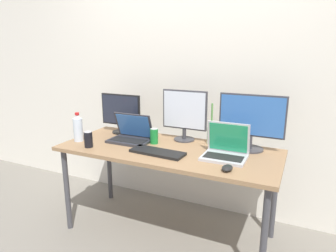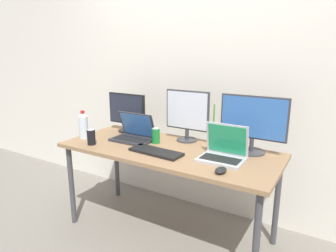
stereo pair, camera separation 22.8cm
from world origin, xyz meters
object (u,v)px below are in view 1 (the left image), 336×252
Objects in this scene: monitor_left at (121,113)px; monitor_center at (184,113)px; mouse_by_keyboard at (227,168)px; bamboo_vase at (211,134)px; laptop_secondary at (226,150)px; soda_can_by_laptop at (88,139)px; soda_can_near_keyboard at (154,136)px; laptop_silver at (131,135)px; work_desk at (168,156)px; water_bottle at (78,128)px; monitor_right at (252,120)px; keyboard_main at (157,152)px.

monitor_center is at bearing 2.34° from monitor_left.
bamboo_vase is (-0.26, 0.50, 0.06)m from mouse_by_keyboard.
laptop_secondary is 0.92× the size of bamboo_vase.
soda_can_near_keyboard is at bearing 35.35° from soda_can_by_laptop.
soda_can_near_keyboard is at bearing 6.94° from laptop_silver.
work_desk is 0.39m from monitor_center.
monitor_center is at bearing 147.96° from laptop_secondary.
monitor_left is 0.48m from soda_can_by_laptop.
water_bottle is at bearing -173.88° from laptop_secondary.
monitor_left is 0.81× the size of monitor_right.
bamboo_vase reaches higher than laptop_silver.
soda_can_near_keyboard is (0.61, 0.21, -0.05)m from water_bottle.
bamboo_vase is at bearing 30.29° from soda_can_by_laptop.
laptop_secondary is (-0.13, -0.25, -0.18)m from monitor_right.
bamboo_vase is (1.03, 0.40, -0.03)m from water_bottle.
soda_can_near_keyboard is at bearing -155.39° from bamboo_vase.
keyboard_main is (0.56, -0.37, -0.18)m from monitor_left.
monitor_center reaches higher than work_desk.
soda_can_near_keyboard is at bearing 159.19° from mouse_by_keyboard.
water_bottle reaches higher than soda_can_near_keyboard.
water_bottle is at bearing -155.70° from laptop_silver.
laptop_silver is 0.82m from laptop_secondary.
work_desk is 4.13× the size of keyboard_main.
monitor_center is (0.03, 0.26, 0.29)m from work_desk.
monitor_left is at bearing -177.66° from monitor_center.
monitor_left reaches higher than soda_can_near_keyboard.
soda_can_by_laptop is at bearing -176.92° from mouse_by_keyboard.
laptop_silver is at bearing 176.37° from laptop_secondary.
mouse_by_keyboard is (0.07, -0.23, -0.04)m from laptop_secondary.
laptop_secondary is (1.04, -0.24, -0.13)m from monitor_left.
bamboo_vase is (-0.19, 0.27, 0.02)m from laptop_secondary.
monitor_center is 0.86× the size of monitor_right.
mouse_by_keyboard is (-0.05, -0.48, -0.22)m from monitor_right.
bamboo_vase is (0.27, 0.26, 0.14)m from work_desk.
laptop_secondary is 0.33m from bamboo_vase.
keyboard_main is 0.25m from soda_can_near_keyboard.
soda_can_near_keyboard is (-0.16, 0.07, 0.13)m from work_desk.
monitor_left is 0.94× the size of monitor_center.
laptop_silver reaches higher than soda_can_near_keyboard.
mouse_by_keyboard is at bearing -72.79° from laptop_secondary.
water_bottle is at bearing -169.67° from work_desk.
monitor_left is at bearing 166.97° from laptop_secondary.
laptop_silver is 0.39m from keyboard_main.
laptop_secondary is at bearing -3.63° from laptop_silver.
bamboo_vase is (0.85, 0.50, 0.02)m from soda_can_by_laptop.
laptop_silver is at bearing -173.06° from soda_can_near_keyboard.
water_bottle is at bearing -153.51° from monitor_center.
monitor_right is at bearing 22.04° from soda_can_by_laptop.
keyboard_main is at bearing -147.92° from monitor_right.
soda_can_near_keyboard is at bearing -167.07° from monitor_right.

